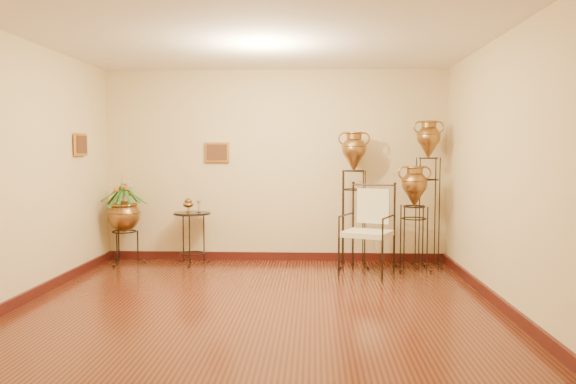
{
  "coord_description": "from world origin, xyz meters",
  "views": [
    {
      "loc": [
        0.58,
        -5.74,
        1.59
      ],
      "look_at": [
        0.25,
        1.3,
        1.1
      ],
      "focal_mm": 35.0,
      "sensor_mm": 36.0,
      "label": 1
    }
  ],
  "objects_px": {
    "amphora_tall": "(428,192)",
    "amphora_mid": "(354,198)",
    "armchair": "(367,230)",
    "planter_urn": "(124,212)",
    "side_table": "(192,237)"
  },
  "relations": [
    {
      "from": "side_table",
      "to": "planter_urn",
      "type": "bearing_deg",
      "value": -179.95
    },
    {
      "from": "amphora_tall",
      "to": "side_table",
      "type": "relative_size",
      "value": 2.18
    },
    {
      "from": "armchair",
      "to": "side_table",
      "type": "relative_size",
      "value": 1.26
    },
    {
      "from": "amphora_tall",
      "to": "armchair",
      "type": "xyz_separation_m",
      "value": [
        -0.88,
        -0.53,
        -0.45
      ]
    },
    {
      "from": "amphora_mid",
      "to": "planter_urn",
      "type": "bearing_deg",
      "value": 179.2
    },
    {
      "from": "armchair",
      "to": "side_table",
      "type": "distance_m",
      "value": 2.51
    },
    {
      "from": "armchair",
      "to": "amphora_mid",
      "type": "bearing_deg",
      "value": 127.7
    },
    {
      "from": "amphora_mid",
      "to": "side_table",
      "type": "height_order",
      "value": "amphora_mid"
    },
    {
      "from": "amphora_tall",
      "to": "amphora_mid",
      "type": "height_order",
      "value": "amphora_tall"
    },
    {
      "from": "amphora_tall",
      "to": "side_table",
      "type": "distance_m",
      "value": 3.38
    },
    {
      "from": "amphora_tall",
      "to": "armchair",
      "type": "bearing_deg",
      "value": -148.92
    },
    {
      "from": "amphora_mid",
      "to": "amphora_tall",
      "type": "bearing_deg",
      "value": -1.36
    },
    {
      "from": "armchair",
      "to": "amphora_tall",
      "type": "bearing_deg",
      "value": 54.7
    },
    {
      "from": "planter_urn",
      "to": "side_table",
      "type": "xyz_separation_m",
      "value": [
        0.99,
        0.0,
        -0.36
      ]
    },
    {
      "from": "amphora_mid",
      "to": "armchair",
      "type": "distance_m",
      "value": 0.68
    }
  ]
}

